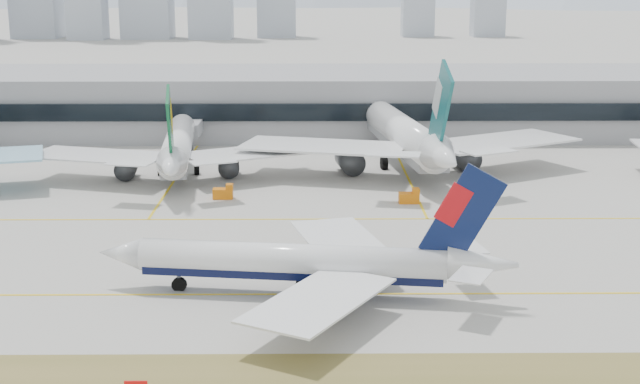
{
  "coord_description": "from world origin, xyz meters",
  "views": [
    {
      "loc": [
        -2.72,
        -109.64,
        38.71
      ],
      "look_at": [
        -1.58,
        18.0,
        7.5
      ],
      "focal_mm": 50.0,
      "sensor_mm": 36.0,
      "label": 1
    }
  ],
  "objects_px": {
    "taxiing_airliner": "(307,263)",
    "widebody_cathay": "(406,137)",
    "terminal": "(323,101)",
    "widebody_eva": "(178,148)"
  },
  "relations": [
    {
      "from": "taxiing_airliner",
      "to": "widebody_cathay",
      "type": "relative_size",
      "value": 0.75
    },
    {
      "from": "taxiing_airliner",
      "to": "terminal",
      "type": "distance_m",
      "value": 120.46
    },
    {
      "from": "taxiing_airliner",
      "to": "widebody_eva",
      "type": "bearing_deg",
      "value": -61.38
    },
    {
      "from": "widebody_eva",
      "to": "terminal",
      "type": "relative_size",
      "value": 0.21
    },
    {
      "from": "taxiing_airliner",
      "to": "widebody_eva",
      "type": "relative_size",
      "value": 0.89
    },
    {
      "from": "widebody_eva",
      "to": "taxiing_airliner",
      "type": "bearing_deg",
      "value": -164.74
    },
    {
      "from": "taxiing_airliner",
      "to": "widebody_cathay",
      "type": "distance_m",
      "value": 76.03
    },
    {
      "from": "widebody_cathay",
      "to": "terminal",
      "type": "xyz_separation_m",
      "value": [
        -16.38,
        47.0,
        0.85
      ]
    },
    {
      "from": "taxiing_airliner",
      "to": "widebody_eva",
      "type": "height_order",
      "value": "widebody_eva"
    },
    {
      "from": "widebody_eva",
      "to": "widebody_cathay",
      "type": "xyz_separation_m",
      "value": [
        45.58,
        5.37,
        1.09
      ]
    }
  ]
}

